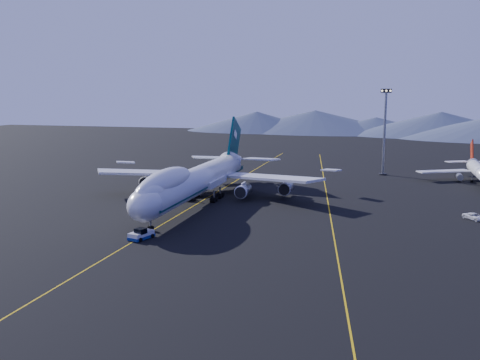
% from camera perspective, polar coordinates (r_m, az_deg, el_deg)
% --- Properties ---
extents(ground, '(500.00, 500.00, 0.00)m').
position_cam_1_polar(ground, '(128.44, -4.56, -2.53)').
color(ground, black).
rests_on(ground, ground).
extents(taxiway_line_main, '(0.25, 220.00, 0.01)m').
position_cam_1_polar(taxiway_line_main, '(128.44, -4.56, -2.53)').
color(taxiway_line_main, gold).
rests_on(taxiway_line_main, ground).
extents(taxiway_line_side, '(28.08, 198.09, 0.01)m').
position_cam_1_polar(taxiway_line_side, '(131.50, 9.36, -2.34)').
color(taxiway_line_side, gold).
rests_on(taxiway_line_side, ground).
extents(boeing_747, '(59.62, 72.43, 19.37)m').
position_cam_1_polar(boeing_747, '(127.40, -4.59, 0.03)').
color(boeing_747, silver).
rests_on(boeing_747, ground).
extents(pushback_tug, '(3.83, 5.40, 2.13)m').
position_cam_1_polar(pushback_tug, '(99.45, -10.48, -5.82)').
color(pushback_tug, silver).
rests_on(pushback_tug, ground).
extents(second_jet, '(35.58, 40.20, 11.44)m').
position_cam_1_polar(second_jet, '(170.93, 24.22, 0.84)').
color(second_jet, silver).
rests_on(second_jet, ground).
extents(service_van, '(4.89, 5.21, 1.36)m').
position_cam_1_polar(service_van, '(122.32, 23.72, -3.59)').
color(service_van, white).
rests_on(service_van, ground).
extents(floodlight_mast, '(3.38, 2.54, 27.38)m').
position_cam_1_polar(floodlight_mast, '(176.71, 15.16, 4.99)').
color(floodlight_mast, black).
rests_on(floodlight_mast, ground).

